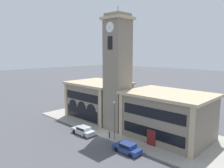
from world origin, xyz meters
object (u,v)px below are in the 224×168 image
Objects in this scene: parked_car_mid at (127,148)px; bollard at (109,135)px; parked_car_near at (83,130)px; street_lamp at (114,115)px.

bollard is (-5.29, 1.79, -0.06)m from parked_car_mid.
bollard is at bearing -19.49° from parked_car_mid.
parked_car_near is 9.79m from parked_car_mid.
parked_car_near is 0.72× the size of street_lamp.
parked_car_mid is at bearing -23.68° from street_lamp.
parked_car_mid is 0.67× the size of street_lamp.
parked_car_mid is 5.83m from street_lamp.
parked_car_mid reaches higher than bollard.
bollard is at bearing -174.87° from street_lamp.
parked_car_near is at bearing -161.13° from street_lamp.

